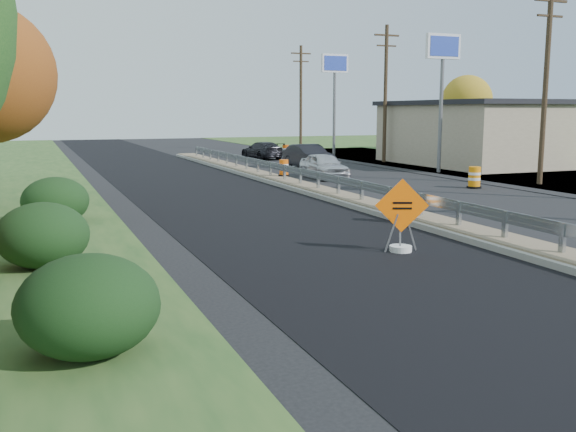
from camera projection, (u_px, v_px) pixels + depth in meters
name	position (u px, v px, depth m)	size (l,w,h in m)	color
ground	(458.00, 233.00, 19.01)	(140.00, 140.00, 0.00)	black
milled_overlay	(221.00, 198.00, 26.55)	(7.20, 120.00, 0.01)	black
median	(338.00, 196.00, 26.32)	(1.60, 55.00, 0.23)	gray
guardrail	(328.00, 179.00, 27.14)	(0.10, 46.15, 0.72)	silver
retail_building_near	(532.00, 132.00, 44.71)	(18.50, 12.50, 4.27)	tan
pylon_sign_mid	(443.00, 59.00, 36.49)	(2.20, 0.30, 7.90)	slate
pylon_sign_north	(335.00, 73.00, 49.30)	(2.20, 0.30, 7.90)	slate
utility_pole_smid	(546.00, 82.00, 30.69)	(1.90, 0.26, 9.40)	#473523
utility_pole_nmid	(385.00, 91.00, 44.43)	(1.90, 0.26, 9.40)	#473523
utility_pole_north	(301.00, 96.00, 58.16)	(1.90, 0.26, 9.40)	#473523
hedge_south	(88.00, 305.00, 9.35)	(2.09, 2.09, 1.52)	black
hedge_mid	(43.00, 235.00, 14.66)	(2.09, 2.09, 1.52)	black
hedge_north	(55.00, 200.00, 20.33)	(2.09, 2.09, 1.52)	black
tree_far_yellow	(467.00, 101.00, 58.99)	(4.62, 4.62, 6.86)	#473523
caution_sign	(401.00, 234.00, 16.32)	(1.28, 0.57, 1.88)	white
barrel_median_mid	(406.00, 204.00, 20.56)	(0.54, 0.54, 0.79)	black
barrel_median_far	(284.00, 168.00, 33.29)	(0.58, 0.58, 0.85)	black
barrel_shoulder_near	(474.00, 178.00, 29.95)	(0.69, 0.69, 1.01)	black
barrel_shoulder_far	(286.00, 151.00, 50.28)	(0.65, 0.65, 0.96)	black
car_silver	(324.00, 166.00, 34.33)	(1.60, 3.99, 1.36)	silver
car_dark_mid	(309.00, 157.00, 40.18)	(1.60, 4.59, 1.51)	black
car_dark_far	(262.00, 150.00, 48.55)	(1.81, 4.45, 1.29)	black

